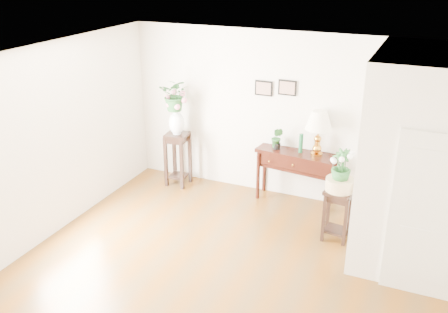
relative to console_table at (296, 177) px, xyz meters
The scene contains 19 objects.
floor 2.61m from the console_table, 90.37° to the right, with size 6.00×5.50×0.02m, color #61380F.
ceiling 3.49m from the console_table, 90.37° to the right, with size 6.00×5.50×0.02m, color white.
wall_back 0.97m from the console_table, 95.24° to the left, with size 6.00×0.02×2.80m, color silver.
wall_left 4.08m from the console_table, 139.57° to the right, with size 0.02×5.50×2.80m, color silver.
partition 2.43m from the console_table, 20.89° to the right, with size 1.80×1.95×2.80m, color silver.
door 2.82m from the console_table, 40.75° to the right, with size 0.90×0.05×2.10m, color silver.
art_print_left 1.56m from the console_table, 166.50° to the left, with size 0.30×0.02×0.25m, color black.
art_print_right 1.49m from the console_table, 149.02° to the left, with size 0.30×0.02×0.25m, color black.
wall_ornament 2.08m from the console_table, 30.37° to the right, with size 0.51×0.51×0.07m, color #A77936.
console_table is the anchor object (origin of this frame).
table_lamp 0.86m from the console_table, ahead, with size 0.43×0.43×0.75m, color #B77C24.
green_vase 0.62m from the console_table, ahead, with size 0.07×0.07×0.32m, color #114D2A.
potted_plant 0.72m from the console_table, behind, with size 0.20×0.16×0.36m, color #205523.
plant_stand_a 2.13m from the console_table, behind, with size 0.38×0.38×0.97m, color black.
porcelain_vase 2.26m from the console_table, behind, with size 0.27×0.27×0.47m, color white, non-canonical shape.
lily_arrangement 2.45m from the console_table, behind, with size 0.51×0.44×0.57m, color #205523.
plant_stand_b 1.28m from the console_table, 46.24° to the right, with size 0.37×0.37×0.79m, color black.
ceramic_bowl 1.34m from the console_table, 46.24° to the right, with size 0.40×0.40×0.18m, color #C5B48C.
narcissus 1.46m from the console_table, 46.24° to the right, with size 0.28×0.28×0.49m, color #205523.
Camera 1 is at (1.94, -4.85, 3.93)m, focal length 40.00 mm.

